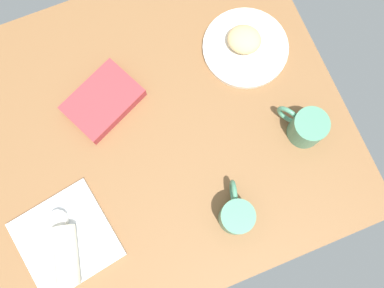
% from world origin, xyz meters
% --- Properties ---
extents(dining_table, '(1.10, 0.90, 0.04)m').
position_xyz_m(dining_table, '(0.00, 0.00, 0.02)').
color(dining_table, brown).
rests_on(dining_table, ground).
extents(round_plate, '(0.24, 0.24, 0.01)m').
position_xyz_m(round_plate, '(-0.36, -0.12, 0.05)').
color(round_plate, silver).
rests_on(round_plate, dining_table).
extents(scone_pastry, '(0.13, 0.13, 0.05)m').
position_xyz_m(scone_pastry, '(-0.36, -0.13, 0.08)').
color(scone_pastry, tan).
rests_on(scone_pastry, round_plate).
extents(square_plate, '(0.26, 0.26, 0.02)m').
position_xyz_m(square_plate, '(0.27, 0.19, 0.05)').
color(square_plate, white).
rests_on(square_plate, dining_table).
extents(sauce_cup, '(0.05, 0.05, 0.03)m').
position_xyz_m(sauce_cup, '(0.26, 0.14, 0.07)').
color(sauce_cup, silver).
rests_on(sauce_cup, square_plate).
extents(breakfast_wrap, '(0.09, 0.15, 0.06)m').
position_xyz_m(breakfast_wrap, '(0.27, 0.23, 0.08)').
color(breakfast_wrap, beige).
rests_on(breakfast_wrap, square_plate).
extents(book_stack, '(0.23, 0.21, 0.04)m').
position_xyz_m(book_stack, '(0.06, -0.12, 0.06)').
color(book_stack, '#A53338').
rests_on(book_stack, dining_table).
extents(coffee_mug, '(0.10, 0.13, 0.09)m').
position_xyz_m(coffee_mug, '(-0.41, 0.16, 0.09)').
color(coffee_mug, '#4C8C6B').
rests_on(coffee_mug, dining_table).
extents(second_mug, '(0.08, 0.13, 0.10)m').
position_xyz_m(second_mug, '(-0.15, 0.30, 0.09)').
color(second_mug, '#4C8C6B').
rests_on(second_mug, dining_table).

